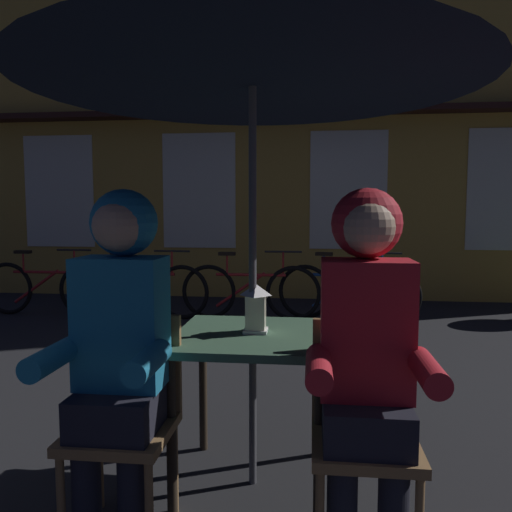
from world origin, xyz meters
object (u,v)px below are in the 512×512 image
at_px(bicycle_fourth, 347,292).
at_px(lantern, 256,307).
at_px(person_right_hooded, 367,336).
at_px(bicycle_third, 250,291).
at_px(patio_umbrella, 252,43).
at_px(chair_left, 127,411).
at_px(person_left_hooded, 119,329).
at_px(bicycle_nearest, 45,288).
at_px(chair_right, 363,422).
at_px(bicycle_second, 142,290).
at_px(cafe_table, 253,354).

bearing_deg(bicycle_fourth, lantern, -100.70).
relative_size(person_right_hooded, bicycle_fourth, 0.84).
height_order(lantern, bicycle_third, lantern).
relative_size(patio_umbrella, bicycle_fourth, 1.39).
distance_m(chair_left, person_left_hooded, 0.36).
bearing_deg(person_left_hooded, chair_left, 90.00).
height_order(lantern, bicycle_nearest, lantern).
xyz_separation_m(chair_right, person_right_hooded, (0.00, -0.06, 0.36)).
bearing_deg(bicycle_third, person_left_hooded, -90.39).
distance_m(person_left_hooded, bicycle_fourth, 4.25).
xyz_separation_m(chair_right, bicycle_second, (-2.27, 3.91, -0.14)).
bearing_deg(bicycle_fourth, person_right_hooded, -93.05).
relative_size(chair_left, bicycle_third, 0.52).
bearing_deg(bicycle_nearest, patio_umbrella, -49.57).
distance_m(lantern, bicycle_second, 4.00).
relative_size(bicycle_third, bicycle_fourth, 1.01).
bearing_deg(bicycle_second, bicycle_third, 1.70).
xyz_separation_m(chair_left, bicycle_nearest, (-2.55, 3.93, -0.14)).
bearing_deg(person_left_hooded, patio_umbrella, 41.57).
relative_size(person_right_hooded, bicycle_second, 0.83).
bearing_deg(lantern, bicycle_third, 97.43).
height_order(person_left_hooded, bicycle_second, person_left_hooded).
bearing_deg(cafe_table, person_left_hooded, -138.43).
relative_size(bicycle_second, bicycle_third, 1.00).
height_order(bicycle_second, bicycle_fourth, same).
distance_m(patio_umbrella, bicycle_nearest, 4.98).
height_order(chair_right, bicycle_nearest, chair_right).
bearing_deg(chair_left, bicycle_fourth, 73.60).
distance_m(lantern, bicycle_fourth, 3.71).
relative_size(cafe_table, bicycle_fourth, 0.45).
relative_size(chair_right, bicycle_second, 0.52).
height_order(lantern, person_right_hooded, person_right_hooded).
bearing_deg(bicycle_fourth, chair_right, -93.09).
height_order(chair_left, bicycle_fourth, chair_left).
bearing_deg(bicycle_third, bicycle_fourth, 2.01).
height_order(cafe_table, person_right_hooded, person_right_hooded).
bearing_deg(bicycle_nearest, lantern, -49.35).
xyz_separation_m(lantern, bicycle_nearest, (-3.04, 3.54, -0.51)).
bearing_deg(chair_left, bicycle_second, 108.46).
relative_size(patio_umbrella, person_left_hooded, 1.65).
xyz_separation_m(bicycle_nearest, bicycle_second, (1.24, -0.01, 0.00)).
distance_m(bicycle_nearest, bicycle_second, 1.24).
xyz_separation_m(patio_umbrella, lantern, (0.01, 0.01, -1.20)).
bearing_deg(lantern, chair_right, -39.23).
bearing_deg(bicycle_fourth, person_left_hooded, -106.18).
distance_m(chair_right, bicycle_nearest, 5.27).
xyz_separation_m(bicycle_third, bicycle_fourth, (1.15, 0.04, 0.00)).
height_order(chair_left, bicycle_third, chair_left).
height_order(chair_left, person_right_hooded, person_right_hooded).
xyz_separation_m(cafe_table, lantern, (0.01, 0.01, 0.22)).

